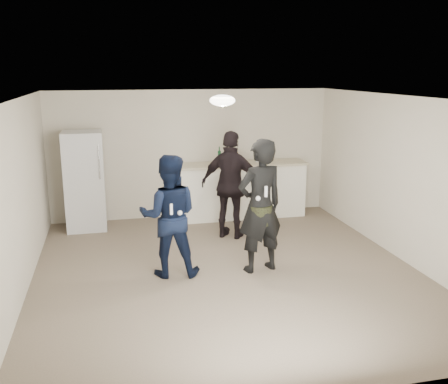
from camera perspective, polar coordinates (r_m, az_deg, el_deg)
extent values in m
plane|color=#6B5B4C|center=(7.38, 0.35, -9.06)|extent=(6.00, 6.00, 0.00)
plane|color=silver|center=(6.81, 0.39, 10.69)|extent=(6.00, 6.00, 0.00)
plane|color=beige|center=(9.88, -3.68, 4.35)|extent=(6.00, 0.00, 6.00)
plane|color=beige|center=(4.27, 9.87, -8.75)|extent=(6.00, 0.00, 6.00)
plane|color=beige|center=(6.91, -22.40, -0.81)|extent=(0.00, 6.00, 6.00)
plane|color=beige|center=(8.07, 19.73, 1.41)|extent=(0.00, 6.00, 6.00)
cube|color=white|center=(9.89, 1.71, 0.09)|extent=(2.60, 0.56, 1.05)
cube|color=beige|center=(9.77, 1.74, 3.20)|extent=(2.68, 0.64, 0.04)
cube|color=silver|center=(9.44, -15.63, 1.25)|extent=(0.70, 0.70, 1.80)
cylinder|color=silver|center=(8.99, -14.10, 3.34)|extent=(0.02, 0.02, 0.60)
ellipsoid|color=white|center=(7.11, -0.19, 10.42)|extent=(0.36, 0.36, 0.16)
cylinder|color=silver|center=(9.83, 0.02, 3.89)|extent=(0.08, 0.08, 0.17)
imported|color=#0F1D3F|center=(7.05, -6.30, -2.74)|extent=(0.94, 0.79, 1.74)
imported|color=black|center=(7.14, 4.15, -1.63)|extent=(0.80, 0.62, 1.95)
cylinder|color=#2A3217|center=(7.18, 4.13, -2.58)|extent=(0.34, 0.34, 0.28)
imported|color=black|center=(8.58, 0.87, 0.78)|extent=(1.17, 0.97, 1.87)
cube|color=white|center=(6.73, -6.05, -1.95)|extent=(0.04, 0.04, 0.15)
sphere|color=silver|center=(6.80, -5.06, -2.40)|extent=(0.07, 0.07, 0.07)
cube|color=silver|center=(6.84, 4.80, 0.06)|extent=(0.04, 0.04, 0.15)
sphere|color=white|center=(6.87, 3.92, -0.73)|extent=(0.07, 0.07, 0.07)
cylinder|color=#B1B4BC|center=(9.92, 3.81, 4.00)|extent=(0.07, 0.07, 0.19)
cylinder|color=brown|center=(9.58, 1.35, 3.86)|extent=(0.07, 0.07, 0.25)
cylinder|color=#144725|center=(9.58, -0.54, 3.93)|extent=(0.06, 0.06, 0.27)
cylinder|color=#154B1A|center=(9.90, 4.54, 4.08)|extent=(0.07, 0.07, 0.22)
cylinder|color=#975616|center=(9.83, 1.28, 3.92)|extent=(0.08, 0.08, 0.18)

